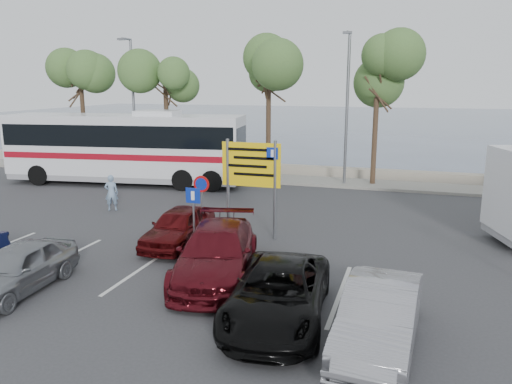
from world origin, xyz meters
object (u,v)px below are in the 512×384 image
(street_lamp_right, at_px, (347,102))
(car_silver_b, at_px, (379,316))
(coach_bus_left, at_px, (126,150))
(suv_black, at_px, (278,293))
(direction_sign, at_px, (251,172))
(car_red, at_px, (179,227))
(car_silver_a, at_px, (17,268))
(pedestrian_near, at_px, (111,193))
(car_maroon, at_px, (216,253))
(street_lamp_left, at_px, (133,99))

(street_lamp_right, distance_m, car_silver_b, 17.73)
(coach_bus_left, height_order, suv_black, coach_bus_left)
(direction_sign, height_order, car_red, direction_sign)
(car_silver_a, xyz_separation_m, pedestrian_near, (-2.62, 8.45, 0.14))
(suv_black, bearing_deg, street_lamp_right, 86.35)
(car_maroon, distance_m, car_silver_b, 5.46)
(car_red, bearing_deg, direction_sign, 37.33)
(car_red, bearing_deg, suv_black, -43.99)
(direction_sign, bearing_deg, suv_black, -66.36)
(coach_bus_left, bearing_deg, car_red, -49.59)
(street_lamp_right, bearing_deg, car_maroon, -96.79)
(car_silver_a, distance_m, suv_black, 7.22)
(street_lamp_left, relative_size, street_lamp_right, 1.00)
(street_lamp_right, relative_size, coach_bus_left, 0.60)
(direction_sign, bearing_deg, pedestrian_near, 165.84)
(coach_bus_left, relative_size, car_silver_b, 3.12)
(coach_bus_left, bearing_deg, street_lamp_right, 14.38)
(car_red, height_order, suv_black, suv_black)
(car_silver_b, bearing_deg, car_maroon, 155.15)
(coach_bus_left, relative_size, car_silver_a, 3.45)
(street_lamp_right, distance_m, pedestrian_near, 13.06)
(street_lamp_left, height_order, pedestrian_near, street_lamp_left)
(street_lamp_right, height_order, direction_sign, street_lamp_right)
(car_maroon, relative_size, car_silver_b, 1.21)
(pedestrian_near, bearing_deg, car_red, 119.44)
(car_red, height_order, car_silver_b, car_silver_b)
(direction_sign, bearing_deg, car_silver_a, -124.22)
(street_lamp_left, height_order, car_silver_b, street_lamp_left)
(street_lamp_left, relative_size, direction_sign, 2.23)
(suv_black, bearing_deg, street_lamp_left, 123.74)
(suv_black, xyz_separation_m, pedestrian_near, (-9.82, 7.92, 0.14))
(coach_bus_left, distance_m, pedestrian_near, 6.20)
(direction_sign, distance_m, car_maroon, 4.44)
(car_silver_a, xyz_separation_m, suv_black, (7.20, 0.53, 0.01))
(street_lamp_right, relative_size, car_red, 2.06)
(direction_sign, height_order, coach_bus_left, coach_bus_left)
(coach_bus_left, distance_m, car_maroon, 15.25)
(car_red, bearing_deg, car_maroon, -46.41)
(direction_sign, bearing_deg, car_maroon, -86.11)
(car_maroon, bearing_deg, car_silver_b, -41.75)
(street_lamp_right, bearing_deg, direction_sign, -100.94)
(car_red, distance_m, suv_black, 6.53)
(street_lamp_left, bearing_deg, direction_sign, -43.17)
(direction_sign, xyz_separation_m, suv_black, (2.68, -6.12, -1.76))
(street_lamp_right, relative_size, car_silver_b, 1.86)
(street_lamp_left, bearing_deg, car_silver_a, -69.09)
(car_silver_a, height_order, pedestrian_near, pedestrian_near)
(direction_sign, relative_size, pedestrian_near, 2.23)
(suv_black, bearing_deg, car_red, 131.32)
(direction_sign, xyz_separation_m, coach_bus_left, (-9.78, 7.30, -0.52))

